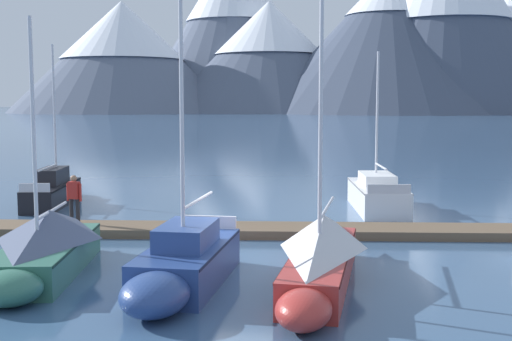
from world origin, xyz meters
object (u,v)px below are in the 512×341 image
sailboat_mid_dock_port (182,265)px  person_on_dock (74,196)px  sailboat_nearest_berth (54,190)px  sailboat_far_berth (376,193)px  sailboat_second_berth (45,246)px  sailboat_mid_dock_starboard (321,253)px

sailboat_mid_dock_port → person_on_dock: bearing=129.2°
sailboat_nearest_berth → sailboat_far_berth: sailboat_nearest_berth is taller
sailboat_second_berth → person_on_dock: (-1.42, 5.60, 0.48)m
sailboat_mid_dock_port → sailboat_nearest_berth: bearing=124.9°
sailboat_nearest_berth → sailboat_mid_dock_starboard: (11.96, -11.52, 0.17)m
sailboat_far_berth → sailboat_second_berth: bearing=-128.4°
sailboat_mid_dock_starboard → sailboat_far_berth: sailboat_mid_dock_starboard is taller
sailboat_nearest_berth → sailboat_second_berth: (4.67, -11.38, 0.14)m
sailboat_mid_dock_port → sailboat_far_berth: 13.90m
sailboat_second_berth → sailboat_mid_dock_starboard: (7.29, -0.14, 0.03)m
sailboat_nearest_berth → sailboat_second_berth: sailboat_nearest_berth is taller
sailboat_mid_dock_port → sailboat_mid_dock_starboard: size_ratio=0.87×
sailboat_mid_dock_starboard → person_on_dock: (-8.71, 5.74, 0.45)m
sailboat_nearest_berth → sailboat_far_berth: bearing=1.9°
sailboat_mid_dock_starboard → sailboat_far_berth: (2.08, 11.98, -0.16)m
sailboat_second_berth → sailboat_mid_dock_port: bearing=-13.6°
sailboat_second_berth → sailboat_mid_dock_port: 4.05m
sailboat_far_berth → sailboat_nearest_berth: bearing=-178.1°
sailboat_nearest_berth → sailboat_second_berth: size_ratio=1.05×
sailboat_mid_dock_port → sailboat_far_berth: (5.44, 12.79, 0.03)m
sailboat_nearest_berth → sailboat_far_berth: size_ratio=1.06×
sailboat_far_berth → person_on_dock: sailboat_far_berth is taller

